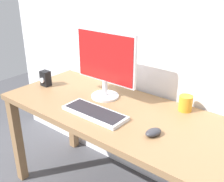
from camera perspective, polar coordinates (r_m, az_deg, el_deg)
The scene contains 6 objects.
desk at distance 1.82m, azimuth 1.52°, elevation -6.90°, with size 1.67×0.69×0.78m.
monitor at distance 1.87m, azimuth -1.38°, elevation 6.05°, with size 0.49×0.20×0.47m.
keyboard_primary at distance 1.72m, azimuth -3.67°, elevation -4.55°, with size 0.43×0.16×0.03m.
mouse at distance 1.52m, azimuth 8.64°, elevation -8.54°, with size 0.06×0.10×0.04m, color #333338.
audio_controller at distance 2.20m, azimuth -13.74°, elevation 2.57°, with size 0.07×0.07×0.12m.
coffee_mug at distance 1.81m, azimuth 15.11°, elevation -2.49°, with size 0.09×0.09×0.10m, color orange.
Camera 1 is at (0.95, -1.25, 1.60)m, focal length 43.75 mm.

